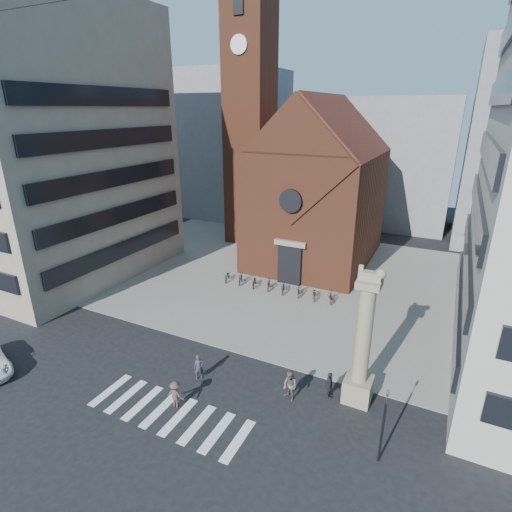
# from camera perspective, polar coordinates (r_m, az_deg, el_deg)

# --- Properties ---
(ground) EXTENTS (120.00, 120.00, 0.00)m
(ground) POSITION_cam_1_polar(r_m,az_deg,el_deg) (27.34, -9.23, -17.18)
(ground) COLOR black
(ground) RESTS_ON ground
(piazza) EXTENTS (46.00, 30.00, 0.05)m
(piazza) POSITION_cam_1_polar(r_m,az_deg,el_deg) (42.00, 5.82, -2.87)
(piazza) COLOR gray
(piazza) RESTS_ON ground
(zebra_crossing) EXTENTS (10.20, 3.20, 0.01)m
(zebra_crossing) POSITION_cam_1_polar(r_m,az_deg,el_deg) (25.27, -12.31, -21.09)
(zebra_crossing) COLOR white
(zebra_crossing) RESTS_ON ground
(church) EXTENTS (12.00, 16.65, 18.00)m
(church) POSITION_cam_1_polar(r_m,az_deg,el_deg) (45.14, 8.95, 9.23)
(church) COLOR brown
(church) RESTS_ON ground
(campanile) EXTENTS (5.50, 5.50, 31.20)m
(campanile) POSITION_cam_1_polar(r_m,az_deg,el_deg) (50.88, -0.85, 19.50)
(campanile) COLOR brown
(campanile) RESTS_ON ground
(building_left) EXTENTS (18.00, 20.00, 26.00)m
(building_left) POSITION_cam_1_polar(r_m,az_deg,el_deg) (46.28, -28.20, 13.70)
(building_left) COLOR #9F8F7B
(building_left) RESTS_ON ground
(bg_block_left) EXTENTS (16.00, 14.00, 22.00)m
(bg_block_left) POSITION_cam_1_polar(r_m,az_deg,el_deg) (66.44, -3.89, 15.59)
(bg_block_left) COLOR gray
(bg_block_left) RESTS_ON ground
(bg_block_mid) EXTENTS (14.00, 12.00, 18.00)m
(bg_block_mid) POSITION_cam_1_polar(r_m,az_deg,el_deg) (63.13, 20.08, 12.36)
(bg_block_mid) COLOR gray
(bg_block_mid) RESTS_ON ground
(lion_column) EXTENTS (1.63, 1.60, 8.68)m
(lion_column) POSITION_cam_1_polar(r_m,az_deg,el_deg) (24.35, 14.92, -12.94)
(lion_column) COLOR gray
(lion_column) RESTS_ON ground
(traffic_light) EXTENTS (0.13, 0.16, 4.30)m
(traffic_light) POSITION_cam_1_polar(r_m,az_deg,el_deg) (21.68, 17.72, -21.96)
(traffic_light) COLOR black
(traffic_light) RESTS_ON ground
(pedestrian_0) EXTENTS (0.76, 0.72, 1.74)m
(pedestrian_0) POSITION_cam_1_polar(r_m,az_deg,el_deg) (26.94, -8.16, -15.47)
(pedestrian_0) COLOR #343144
(pedestrian_0) RESTS_ON ground
(pedestrian_1) EXTENTS (1.16, 1.07, 1.93)m
(pedestrian_1) POSITION_cam_1_polar(r_m,az_deg,el_deg) (25.15, 4.88, -18.02)
(pedestrian_1) COLOR #61584E
(pedestrian_1) RESTS_ON ground
(pedestrian_2) EXTENTS (0.71, 1.10, 1.74)m
(pedestrian_2) POSITION_cam_1_polar(r_m,az_deg,el_deg) (25.65, 10.44, -17.70)
(pedestrian_2) COLOR #24232A
(pedestrian_2) RESTS_ON ground
(pedestrian_3) EXTENTS (1.15, 0.71, 1.72)m
(pedestrian_3) POSITION_cam_1_polar(r_m,az_deg,el_deg) (25.10, -11.41, -18.81)
(pedestrian_3) COLOR #4E3534
(pedestrian_3) RESTS_ON ground
(scooter_0) EXTENTS (1.21, 1.99, 0.99)m
(scooter_0) POSITION_cam_1_polar(r_m,az_deg,el_deg) (40.56, -4.13, -2.90)
(scooter_0) COLOR black
(scooter_0) RESTS_ON piazza
(scooter_1) EXTENTS (1.06, 1.89, 1.09)m
(scooter_1) POSITION_cam_1_polar(r_m,az_deg,el_deg) (39.83, -2.22, -3.22)
(scooter_1) COLOR black
(scooter_1) RESTS_ON piazza
(scooter_2) EXTENTS (1.21, 1.99, 0.99)m
(scooter_2) POSITION_cam_1_polar(r_m,az_deg,el_deg) (39.20, -0.23, -3.69)
(scooter_2) COLOR black
(scooter_2) RESTS_ON piazza
(scooter_3) EXTENTS (1.06, 1.89, 1.09)m
(scooter_3) POSITION_cam_1_polar(r_m,az_deg,el_deg) (38.57, 1.82, -4.03)
(scooter_3) COLOR black
(scooter_3) RESTS_ON piazza
(scooter_4) EXTENTS (1.21, 1.99, 0.99)m
(scooter_4) POSITION_cam_1_polar(r_m,az_deg,el_deg) (38.05, 3.93, -4.53)
(scooter_4) COLOR black
(scooter_4) RESTS_ON piazza
(scooter_5) EXTENTS (1.06, 1.89, 1.09)m
(scooter_5) POSITION_cam_1_polar(r_m,az_deg,el_deg) (37.53, 6.10, -4.88)
(scooter_5) COLOR black
(scooter_5) RESTS_ON piazza
(scooter_6) EXTENTS (1.21, 1.99, 0.99)m
(scooter_6) POSITION_cam_1_polar(r_m,az_deg,el_deg) (37.11, 8.33, -5.38)
(scooter_6) COLOR black
(scooter_6) RESTS_ON piazza
(scooter_7) EXTENTS (1.06, 1.89, 1.09)m
(scooter_7) POSITION_cam_1_polar(r_m,az_deg,el_deg) (36.71, 10.62, -5.74)
(scooter_7) COLOR black
(scooter_7) RESTS_ON piazza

